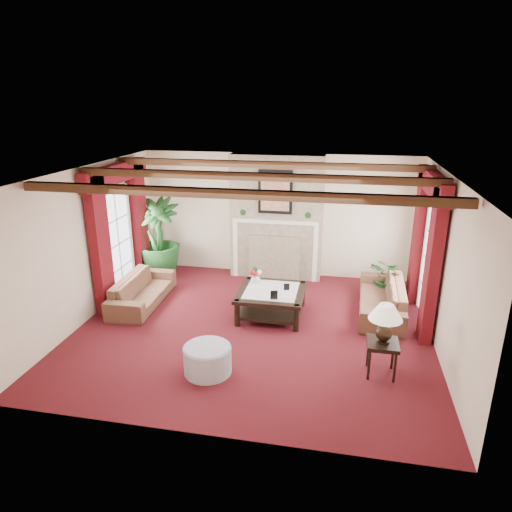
% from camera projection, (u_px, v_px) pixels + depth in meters
% --- Properties ---
extents(floor, '(6.00, 6.00, 0.00)m').
position_uv_depth(floor, '(253.00, 328.00, 7.97)').
color(floor, '#3F0B11').
rests_on(floor, ground).
extents(ceiling, '(6.00, 6.00, 0.00)m').
position_uv_depth(ceiling, '(253.00, 173.00, 7.09)').
color(ceiling, white).
rests_on(ceiling, floor).
extents(back_wall, '(6.00, 0.02, 2.70)m').
position_uv_depth(back_wall, '(278.00, 215.00, 10.08)').
color(back_wall, beige).
rests_on(back_wall, ground).
extents(left_wall, '(0.02, 5.50, 2.70)m').
position_uv_depth(left_wall, '(87.00, 244.00, 8.08)').
color(left_wall, beige).
rests_on(left_wall, ground).
extents(right_wall, '(0.02, 5.50, 2.70)m').
position_uv_depth(right_wall, '(445.00, 267.00, 6.98)').
color(right_wall, beige).
rests_on(right_wall, ground).
extents(ceiling_beams, '(6.00, 3.00, 0.12)m').
position_uv_depth(ceiling_beams, '(253.00, 177.00, 7.11)').
color(ceiling_beams, '#392412').
rests_on(ceiling_beams, ceiling).
extents(fireplace, '(2.00, 0.52, 2.70)m').
position_uv_depth(fireplace, '(277.00, 154.00, 9.46)').
color(fireplace, tan).
rests_on(fireplace, ground).
extents(french_door_left, '(0.10, 1.10, 2.16)m').
position_uv_depth(french_door_left, '(112.00, 190.00, 8.74)').
color(french_door_left, white).
rests_on(french_door_left, ground).
extents(french_door_right, '(0.10, 1.10, 2.16)m').
position_uv_depth(french_door_right, '(438.00, 203.00, 7.66)').
color(french_door_right, white).
rests_on(french_door_right, ground).
extents(curtains_left, '(0.20, 2.40, 2.55)m').
position_uv_depth(curtains_left, '(115.00, 168.00, 8.59)').
color(curtains_left, '#560B12').
rests_on(curtains_left, ground).
extents(curtains_right, '(0.20, 2.40, 2.55)m').
position_uv_depth(curtains_right, '(434.00, 178.00, 7.55)').
color(curtains_right, '#560B12').
rests_on(curtains_right, ground).
extents(sofa_left, '(1.91, 0.67, 0.73)m').
position_uv_depth(sofa_left, '(142.00, 286.00, 8.81)').
color(sofa_left, black).
rests_on(sofa_left, ground).
extents(sofa_right, '(2.06, 0.73, 0.79)m').
position_uv_depth(sofa_right, '(382.00, 293.00, 8.43)').
color(sofa_right, black).
rests_on(sofa_right, ground).
extents(potted_palm, '(1.16, 1.86, 0.99)m').
position_uv_depth(potted_palm, '(159.00, 255.00, 10.14)').
color(potted_palm, black).
rests_on(potted_palm, ground).
extents(small_plant, '(1.53, 1.53, 0.63)m').
position_uv_depth(small_plant, '(388.00, 282.00, 9.14)').
color(small_plant, black).
rests_on(small_plant, ground).
extents(coffee_table, '(1.20, 1.20, 0.49)m').
position_uv_depth(coffee_table, '(271.00, 303.00, 8.36)').
color(coffee_table, black).
rests_on(coffee_table, ground).
extents(side_table, '(0.46, 0.46, 0.52)m').
position_uv_depth(side_table, '(381.00, 358.00, 6.55)').
color(side_table, black).
rests_on(side_table, ground).
extents(ottoman, '(0.70, 0.70, 0.41)m').
position_uv_depth(ottoman, '(207.00, 360.00, 6.61)').
color(ottoman, '#908C9F').
rests_on(ottoman, ground).
extents(table_lamp, '(0.47, 0.47, 0.60)m').
position_uv_depth(table_lamp, '(385.00, 323.00, 6.37)').
color(table_lamp, black).
rests_on(table_lamp, side_table).
extents(flower_vase, '(0.21, 0.21, 0.17)m').
position_uv_depth(flower_vase, '(256.00, 278.00, 8.62)').
color(flower_vase, silver).
rests_on(flower_vase, coffee_table).
extents(book, '(0.23, 0.19, 0.29)m').
position_uv_depth(book, '(283.00, 290.00, 7.95)').
color(book, black).
rests_on(book, coffee_table).
extents(photo_frame_a, '(0.13, 0.05, 0.17)m').
position_uv_depth(photo_frame_a, '(274.00, 295.00, 7.88)').
color(photo_frame_a, black).
rests_on(photo_frame_a, coffee_table).
extents(photo_frame_b, '(0.10, 0.05, 0.13)m').
position_uv_depth(photo_frame_b, '(287.00, 287.00, 8.26)').
color(photo_frame_b, black).
rests_on(photo_frame_b, coffee_table).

